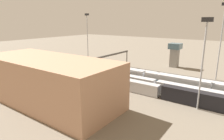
{
  "coord_description": "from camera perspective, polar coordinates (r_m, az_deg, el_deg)",
  "views": [
    {
      "loc": [
        -47.28,
        72.92,
        24.41
      ],
      "look_at": [
        3.27,
        2.44,
        2.5
      ],
      "focal_mm": 31.47,
      "sensor_mm": 36.0,
      "label": 1
    }
  ],
  "objects": [
    {
      "name": "signal_gantry",
      "position": [
        92.64,
        -1.17,
        3.75
      ],
      "size": [
        0.7,
        35.0,
        8.8
      ],
      "color": "#4C4742",
      "rests_on": "ground_plane"
    },
    {
      "name": "train_on_track_5",
      "position": [
        84.76,
        -3.89,
        -1.15
      ],
      "size": [
        139.0,
        3.06,
        4.4
      ],
      "color": "#1E6B9E",
      "rests_on": "ground_plane"
    },
    {
      "name": "track_bed_2",
      "position": [
        94.34,
        4.25,
        -0.82
      ],
      "size": [
        140.0,
        2.8,
        0.12
      ],
      "primitive_type": "cube",
      "color": "#4C443D",
      "rests_on": "ground_plane"
    },
    {
      "name": "track_bed_0",
      "position": [
        102.75,
        7.17,
        0.36
      ],
      "size": [
        140.0,
        2.8,
        0.12
      ],
      "primitive_type": "cube",
      "color": "#3D3833",
      "rests_on": "ground_plane"
    },
    {
      "name": "light_mast_2",
      "position": [
        124.51,
        -7.19,
        11.16
      ],
      "size": [
        2.8,
        0.7,
        28.59
      ],
      "color": "#9EA0A5",
      "rests_on": "ground_plane"
    },
    {
      "name": "track_bed_5",
      "position": [
        82.38,
        -1.22,
        -3.02
      ],
      "size": [
        140.0,
        2.8,
        0.12
      ],
      "primitive_type": "cube",
      "color": "#4C443D",
      "rests_on": "ground_plane"
    },
    {
      "name": "control_tower",
      "position": [
        110.39,
        17.77,
        4.69
      ],
      "size": [
        6.0,
        6.0,
        12.76
      ],
      "color": "gray",
      "rests_on": "ground_plane"
    },
    {
      "name": "train_on_track_6",
      "position": [
        71.59,
        3.82,
        -4.0
      ],
      "size": [
        66.4,
        3.0,
        4.4
      ],
      "color": "black",
      "rests_on": "ground_plane"
    },
    {
      "name": "train_on_track_4",
      "position": [
        84.22,
        2.18,
        -0.85
      ],
      "size": [
        119.8,
        3.06,
        5.0
      ],
      "color": "silver",
      "rests_on": "ground_plane"
    },
    {
      "name": "light_mast_0",
      "position": [
        91.44,
        29.31,
        9.35
      ],
      "size": [
        2.8,
        0.7,
        31.28
      ],
      "color": "#9EA0A5",
      "rests_on": "ground_plane"
    },
    {
      "name": "train_on_track_3",
      "position": [
        87.66,
        4.82,
        -0.63
      ],
      "size": [
        114.8,
        3.0,
        4.4
      ],
      "color": "#285193",
      "rests_on": "ground_plane"
    },
    {
      "name": "track_bed_1",
      "position": [
        98.51,
        5.77,
        -0.21
      ],
      "size": [
        140.0,
        2.8,
        0.12
      ],
      "primitive_type": "cube",
      "color": "#3D3833",
      "rests_on": "ground_plane"
    },
    {
      "name": "track_bed_6",
      "position": [
        78.63,
        -3.41,
        -3.89
      ],
      "size": [
        140.0,
        2.8,
        0.12
      ],
      "primitive_type": "cube",
      "color": "#4C443D",
      "rests_on": "ground_plane"
    },
    {
      "name": "track_bed_3",
      "position": [
        90.25,
        2.59,
        -1.49
      ],
      "size": [
        140.0,
        2.8,
        0.12
      ],
      "primitive_type": "cube",
      "color": "#4C443D",
      "rests_on": "ground_plane"
    },
    {
      "name": "track_bed_4",
      "position": [
        86.26,
        0.77,
        -2.22
      ],
      "size": [
        140.0,
        2.8,
        0.12
      ],
      "primitive_type": "cube",
      "color": "#3D3833",
      "rests_on": "ground_plane"
    },
    {
      "name": "maintenance_shed",
      "position": [
        62.59,
        -18.07,
        -2.88
      ],
      "size": [
        46.19,
        18.85,
        13.62
      ],
      "primitive_type": "cube",
      "color": "tan",
      "rests_on": "ground_plane"
    },
    {
      "name": "light_mast_1",
      "position": [
        57.41,
        25.09,
        4.69
      ],
      "size": [
        2.8,
        0.7,
        25.26
      ],
      "color": "#9EA0A5",
      "rests_on": "ground_plane"
    },
    {
      "name": "train_on_track_2",
      "position": [
        103.05,
        -3.52,
        1.68
      ],
      "size": [
        10.0,
        3.0,
        5.0
      ],
      "color": "#D85914",
      "rests_on": "ground_plane"
    },
    {
      "name": "ground_plane",
      "position": [
        90.27,
        2.59,
        -1.53
      ],
      "size": [
        400.0,
        400.0,
        0.0
      ],
      "primitive_type": "plane",
      "color": "#756B5B"
    }
  ]
}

